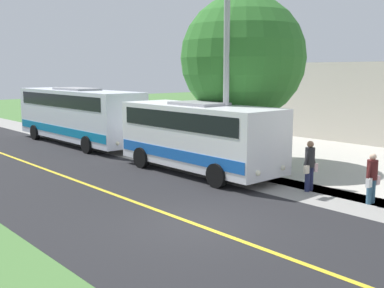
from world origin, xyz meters
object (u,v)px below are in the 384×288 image
(pedestrian_with_bags, at_px, (372,177))
(pedestrian_waiting, at_px, (310,164))
(transit_bus_rear, at_px, (78,113))
(shuttle_bus_front, at_px, (199,134))
(street_light_pole, at_px, (224,62))
(tree_curbside, at_px, (243,58))

(pedestrian_with_bags, relative_size, pedestrian_waiting, 0.91)
(transit_bus_rear, bearing_deg, shuttle_bus_front, 90.09)
(transit_bus_rear, distance_m, pedestrian_with_bags, 17.43)
(transit_bus_rear, relative_size, street_light_pole, 1.27)
(pedestrian_with_bags, distance_m, tree_curbside, 8.43)
(pedestrian_waiting, xyz_separation_m, street_light_pole, (0.53, -3.71, 3.58))
(shuttle_bus_front, xyz_separation_m, pedestrian_waiting, (-0.86, 4.82, -0.64))
(shuttle_bus_front, bearing_deg, street_light_pole, 106.37)
(transit_bus_rear, bearing_deg, tree_curbside, 105.80)
(shuttle_bus_front, height_order, pedestrian_with_bags, shuttle_bus_front)
(transit_bus_rear, relative_size, tree_curbside, 1.40)
(pedestrian_with_bags, relative_size, tree_curbside, 0.22)
(pedestrian_with_bags, bearing_deg, tree_curbside, -104.17)
(pedestrian_waiting, bearing_deg, pedestrian_with_bags, 94.06)
(shuttle_bus_front, distance_m, pedestrian_waiting, 4.94)
(pedestrian_waiting, height_order, street_light_pole, street_light_pole)
(pedestrian_with_bags, bearing_deg, transit_bus_rear, -86.61)
(shuttle_bus_front, bearing_deg, tree_curbside, -175.60)
(transit_bus_rear, relative_size, pedestrian_with_bags, 6.48)
(pedestrian_with_bags, height_order, street_light_pole, street_light_pole)
(transit_bus_rear, xyz_separation_m, pedestrian_with_bags, (-1.03, 17.37, -0.90))
(shuttle_bus_front, relative_size, street_light_pole, 0.92)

